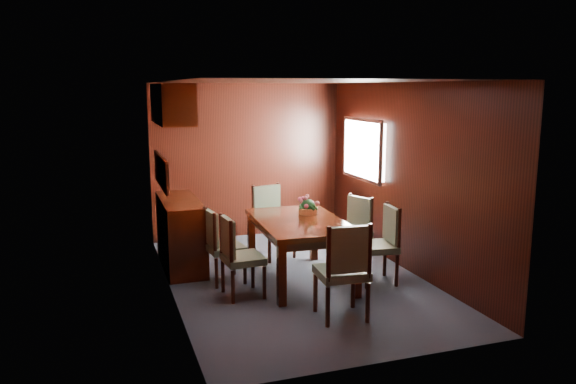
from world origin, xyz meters
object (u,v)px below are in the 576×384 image
object	(u,v)px
dining_table	(300,228)
flower_centerpiece	(308,204)
sideboard	(181,233)
chair_head	(344,266)
chair_left_near	(237,252)
chair_right_near	(383,240)

from	to	relation	value
dining_table	flower_centerpiece	bearing A→B (deg)	54.67
sideboard	dining_table	size ratio (longest dim) A/B	0.85
sideboard	chair_head	distance (m)	2.66
chair_left_near	chair_head	world-z (taller)	chair_head
chair_right_near	flower_centerpiece	distance (m)	1.04
sideboard	flower_centerpiece	bearing A→B (deg)	-26.24
dining_table	flower_centerpiece	size ratio (longest dim) A/B	6.29
chair_left_near	chair_head	bearing A→B (deg)	37.06
chair_right_near	chair_head	xyz separation A→B (m)	(-0.92, -0.90, 0.04)
sideboard	flower_centerpiece	world-z (taller)	flower_centerpiece
sideboard	chair_right_near	bearing A→B (deg)	-32.33
chair_head	chair_right_near	bearing A→B (deg)	48.47
chair_head	flower_centerpiece	xyz separation A→B (m)	(0.20, 1.57, 0.31)
chair_left_near	chair_head	size ratio (longest dim) A/B	0.91
chair_head	flower_centerpiece	world-z (taller)	chair_head
chair_head	flower_centerpiece	size ratio (longest dim) A/B	3.90
dining_table	chair_right_near	size ratio (longest dim) A/B	1.74
chair_head	flower_centerpiece	distance (m)	1.61
flower_centerpiece	chair_head	bearing A→B (deg)	-97.45
chair_left_near	dining_table	bearing A→B (deg)	105.04
sideboard	flower_centerpiece	distance (m)	1.74
dining_table	flower_centerpiece	xyz separation A→B (m)	(0.21, 0.28, 0.23)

